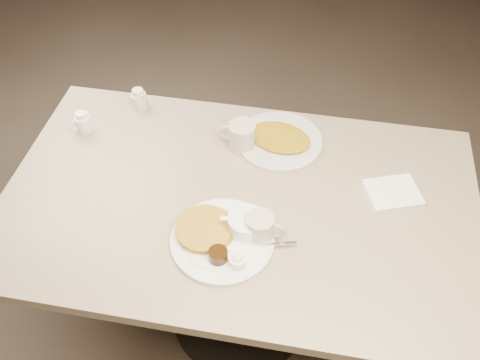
% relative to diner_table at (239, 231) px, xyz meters
% --- Properties ---
extents(room, '(7.04, 8.04, 2.84)m').
position_rel_diner_table_xyz_m(room, '(0.00, 0.00, 0.82)').
color(room, '#4C3F33').
rests_on(room, ground).
extents(diner_table, '(1.50, 0.90, 0.75)m').
position_rel_diner_table_xyz_m(diner_table, '(0.00, 0.00, 0.00)').
color(diner_table, tan).
rests_on(diner_table, ground).
extents(main_plate, '(0.39, 0.34, 0.07)m').
position_rel_diner_table_xyz_m(main_plate, '(-0.01, -0.16, 0.19)').
color(main_plate, white).
rests_on(main_plate, diner_table).
extents(coffee_mug_near, '(0.12, 0.09, 0.09)m').
position_rel_diner_table_xyz_m(coffee_mug_near, '(0.09, -0.13, 0.22)').
color(coffee_mug_near, beige).
rests_on(coffee_mug_near, diner_table).
extents(napkin, '(0.20, 0.18, 0.02)m').
position_rel_diner_table_xyz_m(napkin, '(0.48, 0.11, 0.18)').
color(napkin, white).
rests_on(napkin, diner_table).
extents(coffee_mug_far, '(0.14, 0.10, 0.10)m').
position_rel_diner_table_xyz_m(coffee_mug_far, '(-0.04, 0.24, 0.22)').
color(coffee_mug_far, beige).
rests_on(coffee_mug_far, diner_table).
extents(creamer_left, '(0.07, 0.07, 0.08)m').
position_rel_diner_table_xyz_m(creamer_left, '(-0.60, 0.22, 0.21)').
color(creamer_left, white).
rests_on(creamer_left, diner_table).
extents(creamer_right, '(0.07, 0.08, 0.08)m').
position_rel_diner_table_xyz_m(creamer_right, '(-0.44, 0.38, 0.21)').
color(creamer_right, silver).
rests_on(creamer_right, diner_table).
extents(hash_plate, '(0.36, 0.36, 0.04)m').
position_rel_diner_table_xyz_m(hash_plate, '(0.09, 0.28, 0.18)').
color(hash_plate, silver).
rests_on(hash_plate, diner_table).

